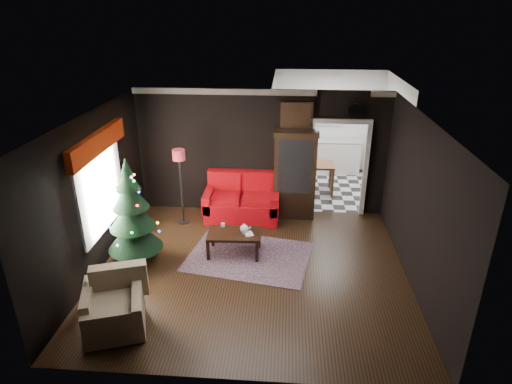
# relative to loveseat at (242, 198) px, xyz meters

# --- Properties ---
(floor) EXTENTS (5.50, 5.50, 0.00)m
(floor) POSITION_rel_loveseat_xyz_m (0.40, -2.05, -0.50)
(floor) COLOR black
(floor) RESTS_ON ground
(ceiling) EXTENTS (5.50, 5.50, 0.00)m
(ceiling) POSITION_rel_loveseat_xyz_m (0.40, -2.05, 2.30)
(ceiling) COLOR white
(ceiling) RESTS_ON ground
(wall_back) EXTENTS (5.50, 0.00, 5.50)m
(wall_back) POSITION_rel_loveseat_xyz_m (0.40, 0.45, 0.90)
(wall_back) COLOR black
(wall_back) RESTS_ON ground
(wall_front) EXTENTS (5.50, 0.00, 5.50)m
(wall_front) POSITION_rel_loveseat_xyz_m (0.40, -4.55, 0.90)
(wall_front) COLOR black
(wall_front) RESTS_ON ground
(wall_left) EXTENTS (0.00, 5.50, 5.50)m
(wall_left) POSITION_rel_loveseat_xyz_m (-2.35, -2.05, 0.90)
(wall_left) COLOR black
(wall_left) RESTS_ON ground
(wall_right) EXTENTS (0.00, 5.50, 5.50)m
(wall_right) POSITION_rel_loveseat_xyz_m (3.15, -2.05, 0.90)
(wall_right) COLOR black
(wall_right) RESTS_ON ground
(doorway) EXTENTS (1.10, 0.10, 2.10)m
(doorway) POSITION_rel_loveseat_xyz_m (2.10, 0.45, 0.55)
(doorway) COLOR silver
(doorway) RESTS_ON ground
(left_window) EXTENTS (0.05, 1.60, 1.40)m
(left_window) POSITION_rel_loveseat_xyz_m (-2.31, -1.85, 0.95)
(left_window) COLOR white
(left_window) RESTS_ON wall_left
(valance) EXTENTS (0.12, 2.10, 0.35)m
(valance) POSITION_rel_loveseat_xyz_m (-2.23, -1.85, 1.77)
(valance) COLOR #731A03
(valance) RESTS_ON wall_left
(kitchen_floor) EXTENTS (3.00, 3.00, 0.00)m
(kitchen_floor) POSITION_rel_loveseat_xyz_m (2.10, 1.95, -0.50)
(kitchen_floor) COLOR silver
(kitchen_floor) RESTS_ON ground
(kitchen_window) EXTENTS (0.70, 0.06, 0.70)m
(kitchen_window) POSITION_rel_loveseat_xyz_m (2.10, 3.40, 1.20)
(kitchen_window) COLOR white
(kitchen_window) RESTS_ON ground
(rug) EXTENTS (2.51, 2.01, 0.01)m
(rug) POSITION_rel_loveseat_xyz_m (0.30, -1.61, -0.49)
(rug) COLOR #2F2328
(rug) RESTS_ON ground
(loveseat) EXTENTS (1.70, 0.90, 1.00)m
(loveseat) POSITION_rel_loveseat_xyz_m (0.00, 0.00, 0.00)
(loveseat) COLOR maroon
(loveseat) RESTS_ON ground
(curio_cabinet) EXTENTS (0.90, 0.45, 1.90)m
(curio_cabinet) POSITION_rel_loveseat_xyz_m (1.15, 0.22, 0.45)
(curio_cabinet) COLOR black
(curio_cabinet) RESTS_ON ground
(floor_lamp) EXTENTS (0.31, 0.31, 1.68)m
(floor_lamp) POSITION_rel_loveseat_xyz_m (-1.27, -0.28, 0.33)
(floor_lamp) COLOR black
(floor_lamp) RESTS_ON ground
(christmas_tree) EXTENTS (1.26, 1.26, 1.88)m
(christmas_tree) POSITION_rel_loveseat_xyz_m (-1.76, -1.94, 0.55)
(christmas_tree) COLOR black
(christmas_tree) RESTS_ON ground
(armchair) EXTENTS (1.10, 1.10, 0.89)m
(armchair) POSITION_rel_loveseat_xyz_m (-1.47, -3.74, -0.04)
(armchair) COLOR tan
(armchair) RESTS_ON ground
(coffee_table) EXTENTS (1.01, 0.63, 0.45)m
(coffee_table) POSITION_rel_loveseat_xyz_m (0.01, -1.52, -0.26)
(coffee_table) COLOR black
(coffee_table) RESTS_ON rug
(teapot) EXTENTS (0.23, 0.23, 0.17)m
(teapot) POSITION_rel_loveseat_xyz_m (0.20, -1.50, 0.04)
(teapot) COLOR silver
(teapot) RESTS_ON coffee_table
(cup_a) EXTENTS (0.08, 0.08, 0.07)m
(cup_a) POSITION_rel_loveseat_xyz_m (-0.23, -1.28, -0.01)
(cup_a) COLOR silver
(cup_a) RESTS_ON coffee_table
(cup_b) EXTENTS (0.09, 0.09, 0.06)m
(cup_b) POSITION_rel_loveseat_xyz_m (0.20, -1.53, -0.01)
(cup_b) COLOR white
(cup_b) RESTS_ON coffee_table
(book) EXTENTS (0.14, 0.07, 0.20)m
(book) POSITION_rel_loveseat_xyz_m (0.22, -1.58, 0.06)
(book) COLOR #7D6558
(book) RESTS_ON coffee_table
(wall_clock) EXTENTS (0.32, 0.32, 0.06)m
(wall_clock) POSITION_rel_loveseat_xyz_m (2.35, 0.40, 1.88)
(wall_clock) COLOR silver
(wall_clock) RESTS_ON wall_back
(painting) EXTENTS (0.62, 0.05, 0.52)m
(painting) POSITION_rel_loveseat_xyz_m (1.15, 0.41, 1.75)
(painting) COLOR #A56946
(painting) RESTS_ON wall_back
(kitchen_counter) EXTENTS (1.80, 0.60, 0.90)m
(kitchen_counter) POSITION_rel_loveseat_xyz_m (2.10, 3.15, -0.05)
(kitchen_counter) COLOR white
(kitchen_counter) RESTS_ON ground
(kitchen_table) EXTENTS (0.70, 0.70, 0.75)m
(kitchen_table) POSITION_rel_loveseat_xyz_m (1.80, 1.65, -0.12)
(kitchen_table) COLOR #512E16
(kitchen_table) RESTS_ON ground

